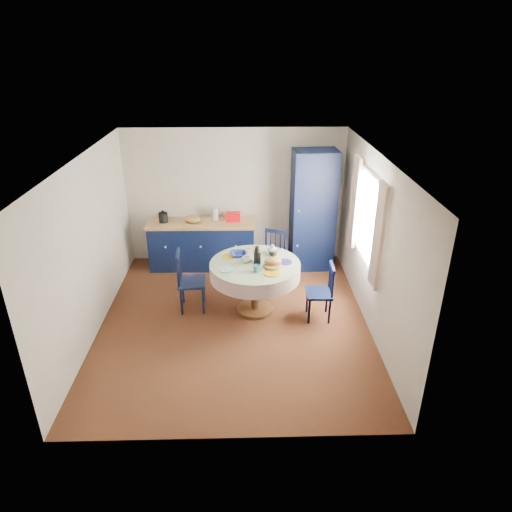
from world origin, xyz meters
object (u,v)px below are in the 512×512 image
Objects in this scene: mug_b at (257,269)px; chair_right at (322,292)px; pantry_cabinet at (313,211)px; dining_table at (255,271)px; chair_far at (273,257)px; chair_left at (189,281)px; kitchen_counter at (202,244)px; mug_c at (273,253)px; mug_a at (246,260)px; mug_d at (247,251)px; cobalt_bowl at (238,254)px.

chair_right is at bearing 2.98° from mug_b.
pantry_cabinet is 1.59× the size of dining_table.
chair_right is (0.66, -1.19, -0.02)m from chair_far.
dining_table is 1.48× the size of chair_far.
chair_left is at bearing -148.04° from pantry_cabinet.
kitchen_counter is 1.51m from chair_left.
kitchen_counter is 2.01× the size of chair_left.
chair_far is at bearing -149.10° from chair_right.
mug_c is at bearing -123.84° from pantry_cabinet.
mug_c is (0.28, 0.24, 0.17)m from dining_table.
chair_left reaches higher than chair_far.
pantry_cabinet reaches higher than chair_right.
mug_c is (0.43, 0.21, -0.00)m from mug_a.
kitchen_counter is 1.43m from chair_far.
mug_a reaches higher than chair_right.
pantry_cabinet is 19.53× the size of mug_b.
mug_b reaches higher than chair_far.
pantry_cabinet is 1.89m from chair_right.
mug_a is (0.80, -1.57, 0.42)m from kitchen_counter.
kitchen_counter is 16.22× the size of mug_a.
mug_a is 1.15× the size of mug_d.
dining_table reaches higher than chair_right.
chair_right is 3.55× the size of cobalt_bowl.
chair_far is 7.61× the size of mug_a.
pantry_cabinet is 2.45× the size of chair_right.
cobalt_bowl is (-0.12, 0.23, -0.02)m from mug_a.
pantry_cabinet is at bearing 179.39° from chair_right.
cobalt_bowl is (-0.27, 0.26, 0.16)m from dining_table.
chair_far is at bearing 49.61° from cobalt_bowl.
chair_far is at bearing -25.85° from kitchen_counter.
mug_b is 0.61m from mug_d.
mug_d is at bearing 102.96° from mug_b.
mug_a is (0.88, -0.07, 0.38)m from chair_left.
kitchen_counter is at bearing 172.38° from chair_far.
mug_c is at bearing -11.62° from mug_d.
mug_a is (-1.14, 0.25, 0.43)m from chair_right.
mug_d is (-1.19, -1.23, -0.21)m from pantry_cabinet.
kitchen_counter is at bearing 120.64° from dining_table.
chair_left is 1.01m from mug_d.
mug_b is at bearing -61.99° from cobalt_bowl.
chair_left is 8.76× the size of mug_b.
kitchen_counter is at bearing -131.30° from chair_right.
mug_a reaches higher than cobalt_bowl.
dining_table is 5.45× the size of cobalt_bowl.
kitchen_counter is 7.84× the size of cobalt_bowl.
mug_b is at bearing -61.20° from mug_a.
chair_right is 7.42× the size of mug_c.
kitchen_counter is 2.21× the size of chair_right.
dining_table is 11.28× the size of mug_a.
dining_table is 0.23m from mug_a.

